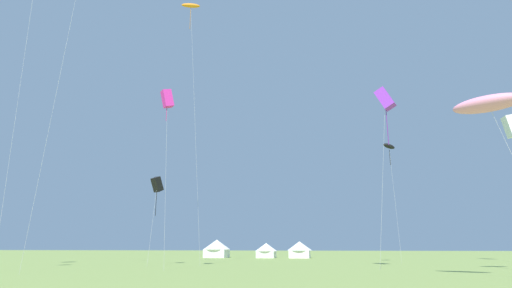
% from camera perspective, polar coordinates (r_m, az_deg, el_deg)
% --- Properties ---
extents(kite_magenta_box, '(1.56, 1.49, 15.52)m').
position_cam_1_polar(kite_magenta_box, '(37.69, -12.23, 6.13)').
color(kite_magenta_box, '#E02DA3').
rests_on(kite_magenta_box, ground).
extents(kite_white_box, '(2.78, 1.92, 18.36)m').
position_cam_1_polar(kite_white_box, '(62.05, 32.02, 2.12)').
color(kite_white_box, white).
rests_on(kite_white_box, ground).
extents(kite_orange_parafoil, '(3.62, 1.58, 29.93)m').
position_cam_1_polar(kite_orange_parafoil, '(51.71, -9.05, 18.33)').
color(kite_orange_parafoil, orange).
rests_on(kite_orange_parafoil, ground).
extents(kite_pink_parafoil, '(4.46, 3.08, 10.63)m').
position_cam_1_polar(kite_pink_parafoil, '(28.03, 29.52, 4.88)').
color(kite_pink_parafoil, pink).
rests_on(kite_pink_parafoil, ground).
extents(kite_purple_box, '(2.51, 1.48, 15.60)m').
position_cam_1_polar(kite_purple_box, '(38.28, 17.50, 5.94)').
color(kite_purple_box, purple).
rests_on(kite_purple_box, ground).
extents(kite_black_box, '(1.21, 2.40, 9.00)m').
position_cam_1_polar(kite_black_box, '(44.32, -13.58, -5.51)').
color(kite_black_box, black).
rests_on(kite_black_box, ground).
extents(kite_black_parafoil, '(2.13, 2.71, 13.96)m').
position_cam_1_polar(kite_black_parafoil, '(51.70, 18.00, -0.32)').
color(kite_black_parafoil, black).
rests_on(kite_black_parafoil, ground).
extents(festival_tent_left, '(4.62, 4.62, 3.00)m').
position_cam_1_polar(festival_tent_left, '(72.84, -5.48, -14.15)').
color(festival_tent_left, white).
rests_on(festival_tent_left, ground).
extents(festival_tent_center, '(3.72, 3.72, 2.42)m').
position_cam_1_polar(festival_tent_center, '(70.88, 1.42, -14.48)').
color(festival_tent_center, white).
rests_on(festival_tent_center, ground).
extents(festival_tent_right, '(4.12, 4.12, 2.68)m').
position_cam_1_polar(festival_tent_right, '(70.15, 6.07, -14.29)').
color(festival_tent_right, white).
rests_on(festival_tent_right, ground).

